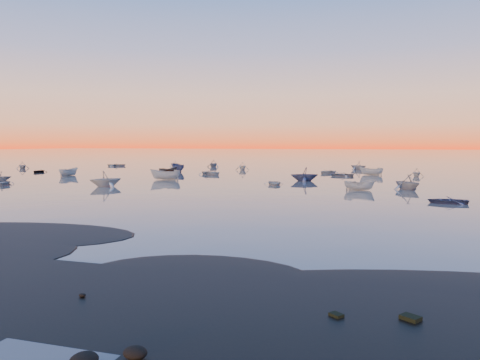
% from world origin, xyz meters
% --- Properties ---
extents(ground, '(600.00, 600.00, 0.00)m').
position_xyz_m(ground, '(0.00, 100.00, 0.00)').
color(ground, '#696158').
rests_on(ground, ground).
extents(mud_lobes, '(140.00, 6.00, 0.07)m').
position_xyz_m(mud_lobes, '(0.00, -1.00, 0.01)').
color(mud_lobes, black).
rests_on(mud_lobes, ground).
extents(moored_fleet, '(124.00, 58.00, 1.20)m').
position_xyz_m(moored_fleet, '(0.00, 53.00, 0.00)').
color(moored_fleet, silver).
rests_on(moored_fleet, ground).
extents(boat_near_left, '(4.04, 3.91, 0.99)m').
position_xyz_m(boat_near_left, '(-30.39, 27.68, 0.00)').
color(boat_near_left, slate).
rests_on(boat_near_left, ground).
extents(boat_near_center, '(2.04, 3.71, 1.22)m').
position_xyz_m(boat_near_center, '(14.21, 34.50, 0.00)').
color(boat_near_center, silver).
rests_on(boat_near_center, ground).
extents(boat_near_right, '(3.97, 3.90, 1.34)m').
position_xyz_m(boat_near_right, '(19.53, 37.33, 0.00)').
color(boat_near_right, slate).
rests_on(boat_near_right, ground).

